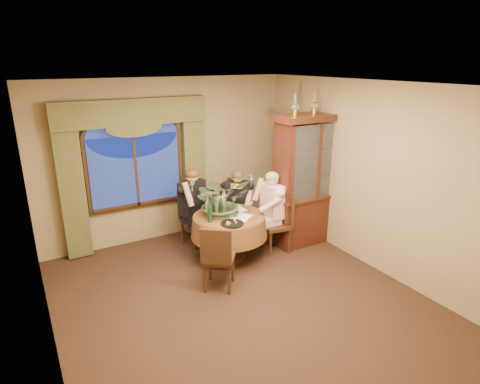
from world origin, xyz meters
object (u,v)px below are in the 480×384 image
china_cabinet (310,180)px  oil_lamp_center (315,103)px  wine_bottle_5 (209,204)px  wine_bottle_3 (208,207)px  wine_bottle_2 (211,209)px  oil_lamp_left (295,104)px  chair_back (196,218)px  dining_table (229,237)px  chair_right (276,224)px  wine_bottle_1 (221,207)px  person_back (192,208)px  wine_bottle_0 (210,212)px  stoneware_vase (221,206)px  oil_lamp_right (333,102)px  person_pink (272,211)px  chair_front_left (219,256)px  person_scarf (238,205)px  centerpiece_plant (221,178)px  olive_bowl (234,214)px  wine_bottle_4 (217,206)px  chair_back_right (231,213)px

china_cabinet → oil_lamp_center: oil_lamp_center is taller
wine_bottle_5 → wine_bottle_3: bearing=-127.3°
china_cabinet → wine_bottle_2: (-1.85, 0.09, -0.20)m
oil_lamp_left → chair_back: 2.52m
dining_table → china_cabinet: 1.71m
chair_right → wine_bottle_1: size_ratio=2.91×
person_back → wine_bottle_2: 0.73m
wine_bottle_0 → wine_bottle_1: bearing=19.5°
chair_back → stoneware_vase: (0.14, -0.67, 0.42)m
oil_lamp_right → person_pink: oil_lamp_right is taller
oil_lamp_right → wine_bottle_1: 2.55m
oil_lamp_right → chair_front_left: (-2.46, -0.61, -1.93)m
person_scarf → stoneware_vase: person_scarf is taller
oil_lamp_left → chair_front_left: oil_lamp_left is taller
centerpiece_plant → wine_bottle_2: (-0.25, -0.11, -0.42)m
oil_lamp_right → centerpiece_plant: bearing=174.0°
oil_lamp_center → wine_bottle_5: (-1.78, 0.27, -1.49)m
oil_lamp_center → wine_bottle_1: size_ratio=1.03×
person_scarf → olive_bowl: size_ratio=7.72×
person_back → wine_bottle_4: size_ratio=4.20×
oil_lamp_right → stoneware_vase: 2.53m
wine_bottle_0 → wine_bottle_4: (0.21, 0.18, 0.00)m
person_pink → wine_bottle_5: size_ratio=4.10×
oil_lamp_left → wine_bottle_4: (-1.32, 0.16, -1.49)m
dining_table → wine_bottle_3: bearing=163.6°
oil_lamp_center → wine_bottle_0: (-1.92, -0.03, -1.49)m
chair_back_right → wine_bottle_3: (-0.72, -0.57, 0.44)m
china_cabinet → olive_bowl: bearing=178.4°
chair_right → wine_bottle_3: size_ratio=2.91×
wine_bottle_2 → wine_bottle_5: size_ratio=1.00×
oil_lamp_center → person_scarf: size_ratio=0.27×
chair_right → chair_back_right: same height
oil_lamp_left → olive_bowl: 1.96m
person_back → oil_lamp_center: bearing=133.2°
oil_lamp_center → chair_front_left: size_ratio=0.35×
olive_bowl → wine_bottle_1: bearing=176.5°
wine_bottle_1 → chair_right: bearing=-6.8°
oil_lamp_center → person_scarf: 2.15m
china_cabinet → olive_bowl: size_ratio=13.47×
person_pink → wine_bottle_0: size_ratio=4.10×
chair_back_right → olive_bowl: chair_back_right is taller
dining_table → person_scarf: 0.80m
chair_front_left → person_scarf: person_scarf is taller
chair_right → wine_bottle_4: 1.09m
wine_bottle_3 → centerpiece_plant: bearing=7.9°
stoneware_vase → centerpiece_plant: 0.44m
chair_front_left → wine_bottle_5: 1.02m
wine_bottle_1 → wine_bottle_5: 0.24m
chair_right → chair_back: 1.38m
oil_lamp_right → wine_bottle_5: oil_lamp_right is taller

